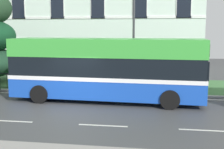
{
  "coord_description": "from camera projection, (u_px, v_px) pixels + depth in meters",
  "views": [
    {
      "loc": [
        4.19,
        -13.68,
        3.88
      ],
      "look_at": [
        1.51,
        3.81,
        1.25
      ],
      "focal_mm": 49.77,
      "sensor_mm": 36.0,
      "label": 1
    }
  ],
  "objects": [
    {
      "name": "ground_plane",
      "position": [
        74.0,
        107.0,
        15.61
      ],
      "size": [
        60.0,
        56.0,
        0.18
      ],
      "color": "#404142"
    },
    {
      "name": "single_decker_bus",
      "position": [
        107.0,
        69.0,
        16.55
      ],
      "size": [
        10.33,
        3.0,
        3.35
      ],
      "rotation": [
        0.0,
        0.0,
        -0.04
      ],
      "color": "blue",
      "rests_on": "ground_plane"
    },
    {
      "name": "street_lamp_post",
      "position": [
        134.0,
        31.0,
        18.33
      ],
      "size": [
        0.36,
        0.24,
        6.26
      ],
      "color": "#333338",
      "rests_on": "ground_plane"
    },
    {
      "name": "litter_bin",
      "position": [
        57.0,
        78.0,
        20.04
      ],
      "size": [
        0.55,
        0.55,
        1.2
      ],
      "color": "black",
      "rests_on": "ground_plane"
    },
    {
      "name": "iron_verge_railing",
      "position": [
        78.0,
        83.0,
        18.88
      ],
      "size": [
        12.13,
        0.04,
        0.97
      ],
      "color": "black",
      "rests_on": "ground_plane"
    }
  ]
}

